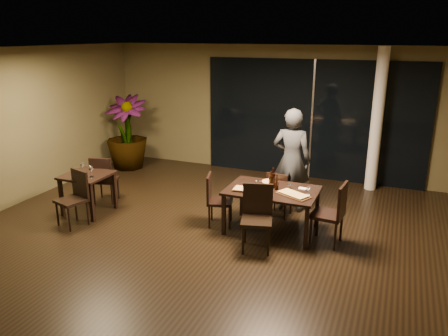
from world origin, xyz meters
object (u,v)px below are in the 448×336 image
at_px(chair_main_right, 333,211).
at_px(chair_main_left, 216,197).
at_px(chair_main_far, 279,192).
at_px(chair_side_far, 104,177).
at_px(main_table, 272,194).
at_px(bottle_a, 271,180).
at_px(potted_plant, 127,132).
at_px(side_table, 87,181).
at_px(chair_main_near, 257,213).
at_px(diner, 291,160).
at_px(chair_side_near, 75,195).
at_px(bottle_c, 273,178).
at_px(bottle_b, 277,182).

bearing_deg(chair_main_right, chair_main_left, -84.38).
height_order(chair_main_far, chair_side_far, chair_side_far).
bearing_deg(main_table, bottle_a, 125.50).
bearing_deg(main_table, chair_main_far, 94.65).
height_order(chair_main_left, potted_plant, potted_plant).
bearing_deg(bottle_a, side_table, -170.43).
xyz_separation_m(chair_main_near, potted_plant, (-4.30, 2.85, 0.33)).
bearing_deg(chair_main_left, diner, -58.29).
bearing_deg(side_table, chair_side_near, -74.41).
height_order(chair_main_left, bottle_c, bottle_c).
distance_m(side_table, chair_main_left, 2.46).
height_order(diner, potted_plant, diner).
bearing_deg(side_table, chair_main_far, 18.55).
relative_size(side_table, chair_side_near, 0.83).
xyz_separation_m(chair_side_far, diner, (3.48, 1.05, 0.45)).
distance_m(chair_main_left, bottle_b, 1.12).
bearing_deg(chair_main_right, potted_plant, -107.83).
distance_m(main_table, chair_main_left, 1.00).
bearing_deg(bottle_b, chair_main_left, -172.63).
distance_m(chair_main_near, diner, 1.75).
distance_m(potted_plant, bottle_c, 4.82).
xyz_separation_m(chair_main_far, diner, (0.11, 0.43, 0.50)).
xyz_separation_m(chair_main_left, chair_side_far, (-2.45, 0.12, 0.02)).
distance_m(chair_main_far, bottle_b, 0.74).
height_order(side_table, bottle_c, bottle_c).
bearing_deg(chair_side_near, chair_side_far, 115.90).
height_order(chair_main_far, chair_main_near, chair_main_near).
bearing_deg(chair_main_near, chair_side_near, 171.74).
xyz_separation_m(bottle_a, bottle_c, (0.03, 0.02, 0.03)).
height_order(side_table, chair_main_far, chair_main_far).
relative_size(chair_main_far, bottle_c, 2.48).
relative_size(diner, bottle_c, 5.65).
bearing_deg(chair_main_far, potted_plant, -14.21).
height_order(chair_side_near, diner, diner).
distance_m(chair_main_far, potted_plant, 4.60).
height_order(main_table, chair_side_far, chair_side_far).
distance_m(chair_main_far, chair_main_right, 1.31).
xyz_separation_m(main_table, chair_main_right, (1.03, -0.11, -0.10)).
distance_m(chair_side_far, bottle_c, 3.43).
relative_size(side_table, bottle_c, 2.31).
bearing_deg(chair_side_far, bottle_a, 165.64).
bearing_deg(chair_main_near, bottle_b, 65.26).
bearing_deg(chair_main_left, chair_main_far, -68.00).
distance_m(chair_side_far, potted_plant, 2.42).
height_order(diner, bottle_a, diner).
relative_size(chair_main_left, bottle_c, 2.65).
bearing_deg(bottle_b, bottle_c, 140.69).
relative_size(main_table, chair_side_far, 1.58).
height_order(chair_main_far, bottle_a, bottle_a).
relative_size(diner, bottle_b, 7.38).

